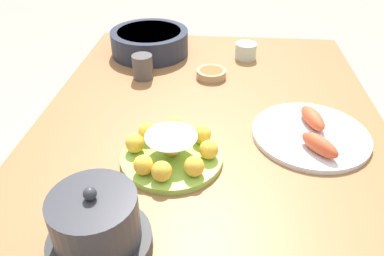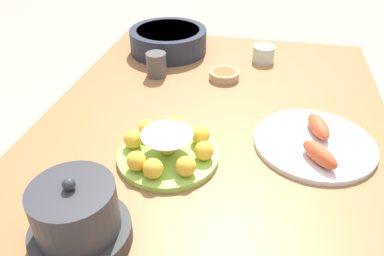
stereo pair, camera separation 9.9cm
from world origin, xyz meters
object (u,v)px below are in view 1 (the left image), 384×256
at_px(seafood_platter, 312,134).
at_px(cup_near, 246,51).
at_px(sauce_bowl, 211,73).
at_px(warming_pot, 97,228).
at_px(dining_table, 209,145).
at_px(serving_bowl, 150,41).
at_px(cup_far, 143,67).
at_px(cake_plate, 171,150).

relative_size(seafood_platter, cup_near, 3.89).
height_order(sauce_bowl, cup_near, cup_near).
xyz_separation_m(seafood_platter, warming_pot, (-0.41, 0.47, 0.05)).
relative_size(dining_table, serving_bowl, 4.59).
xyz_separation_m(dining_table, sauce_bowl, (0.29, 0.01, 0.10)).
relative_size(serving_bowl, cup_far, 3.58).
relative_size(cup_near, cup_far, 0.97).
xyz_separation_m(cake_plate, seafood_platter, (0.13, -0.37, -0.02)).
bearing_deg(cup_far, dining_table, -137.41).
xyz_separation_m(cake_plate, warming_pot, (-0.29, 0.10, 0.03)).
xyz_separation_m(sauce_bowl, seafood_platter, (-0.34, -0.29, -0.00)).
height_order(cup_near, warming_pot, warming_pot).
height_order(serving_bowl, warming_pot, warming_pot).
bearing_deg(cake_plate, warming_pot, 161.13).
height_order(cake_plate, seafood_platter, cake_plate).
bearing_deg(sauce_bowl, seafood_platter, -139.65).
xyz_separation_m(seafood_platter, cup_far, (0.32, 0.53, 0.03)).
bearing_deg(warming_pot, cup_far, 4.83).
distance_m(sauce_bowl, cup_far, 0.24).
distance_m(cake_plate, cup_far, 0.47).
height_order(serving_bowl, sauce_bowl, serving_bowl).
distance_m(dining_table, cup_near, 0.50).
bearing_deg(serving_bowl, seafood_platter, -134.57).
distance_m(sauce_bowl, seafood_platter, 0.45).
bearing_deg(dining_table, sauce_bowl, 1.71).
bearing_deg(warming_pot, cup_near, -18.01).
bearing_deg(cup_far, sauce_bowl, -84.04).
xyz_separation_m(serving_bowl, cup_near, (-0.02, -0.38, -0.02)).
relative_size(dining_table, sauce_bowl, 13.26).
distance_m(seafood_platter, cup_near, 0.54).
distance_m(dining_table, serving_bowl, 0.57).
distance_m(dining_table, warming_pot, 0.52).
height_order(sauce_bowl, cup_far, cup_far).
bearing_deg(cup_near, cup_far, 118.90).
distance_m(dining_table, cake_plate, 0.22).
relative_size(cake_plate, cup_far, 3.06).
bearing_deg(serving_bowl, cup_near, -92.68).
relative_size(sauce_bowl, cup_far, 1.24).
bearing_deg(seafood_platter, warming_pot, 131.58).
xyz_separation_m(seafood_platter, cup_near, (0.52, 0.16, 0.02)).
bearing_deg(cup_near, serving_bowl, 87.32).
relative_size(sauce_bowl, seafood_platter, 0.33).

